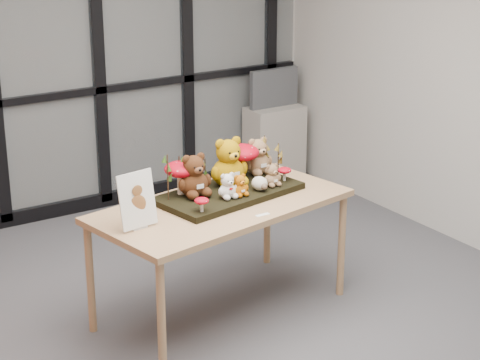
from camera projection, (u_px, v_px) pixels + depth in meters
floor at (203, 336)px, 5.49m from camera, size 5.00×5.00×0.00m
room_shell at (199, 75)px, 4.94m from camera, size 5.00×5.00×5.00m
glass_partition at (46, 52)px, 6.99m from camera, size 4.90×0.06×2.78m
display_table at (221, 213)px, 5.57m from camera, size 1.77×1.10×0.78m
diorama_tray at (229, 193)px, 5.67m from camera, size 1.02×0.63×0.04m
bear_pooh_yellow at (228, 159)px, 5.70m from camera, size 0.31×0.29×0.36m
bear_brown_medium at (194, 173)px, 5.52m from camera, size 0.27×0.25×0.31m
bear_tan_back at (258, 154)px, 5.94m from camera, size 0.24×0.23×0.28m
bear_small_yellow at (240, 184)px, 5.54m from camera, size 0.14×0.13×0.16m
bear_white_bow at (227, 184)px, 5.49m from camera, size 0.16×0.15×0.18m
bear_beige_small at (272, 174)px, 5.72m from camera, size 0.15×0.14×0.17m
plush_cream_hedgehog at (260, 183)px, 5.64m from camera, size 0.09×0.08×0.10m
mushroom_back_left at (181, 176)px, 5.56m from camera, size 0.21×0.21×0.24m
mushroom_back_right at (242, 160)px, 5.84m from camera, size 0.24×0.24×0.26m
mushroom_front_left at (202, 204)px, 5.28m from camera, size 0.09×0.09×0.10m
mushroom_front_right at (284, 173)px, 5.83m from camera, size 0.09×0.09×0.10m
sprig_green_far_left at (168, 177)px, 5.44m from camera, size 0.05×0.05×0.30m
sprig_green_mid_left at (179, 175)px, 5.57m from camera, size 0.05×0.05×0.25m
sprig_dry_far_right at (264, 154)px, 5.96m from camera, size 0.05×0.05×0.27m
sprig_dry_mid_right at (278, 160)px, 5.89m from camera, size 0.05×0.05×0.24m
sprig_green_centre at (205, 172)px, 5.73m from camera, size 0.05×0.05×0.18m
sign_holder at (137, 202)px, 5.10m from camera, size 0.25×0.10×0.34m
label_card at (263, 215)px, 5.35m from camera, size 0.09×0.03×0.00m
cabinet at (274, 143)px, 8.26m from camera, size 0.53×0.31×0.71m
monitor at (274, 88)px, 8.10m from camera, size 0.51×0.05×0.36m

